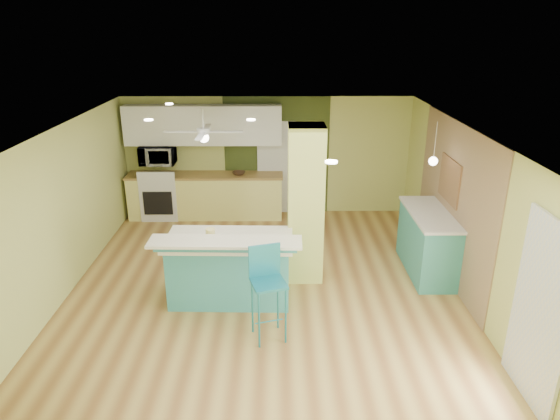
% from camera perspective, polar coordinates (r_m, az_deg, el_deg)
% --- Properties ---
extents(floor, '(6.00, 7.00, 0.01)m').
position_cam_1_polar(floor, '(7.85, -1.83, -9.31)').
color(floor, '#8E5E31').
rests_on(floor, ground).
extents(ceiling, '(6.00, 7.00, 0.01)m').
position_cam_1_polar(ceiling, '(6.94, -2.07, 8.93)').
color(ceiling, white).
rests_on(ceiling, wall_back).
extents(wall_back, '(6.00, 0.01, 2.50)m').
position_cam_1_polar(wall_back, '(10.64, -1.47, 6.19)').
color(wall_back, '#C0C66A').
rests_on(wall_back, floor).
extents(wall_front, '(6.00, 0.01, 2.50)m').
position_cam_1_polar(wall_front, '(4.24, -3.20, -18.40)').
color(wall_front, '#C0C66A').
rests_on(wall_front, floor).
extents(wall_left, '(0.01, 7.00, 2.50)m').
position_cam_1_polar(wall_left, '(7.97, -24.08, -0.74)').
color(wall_left, '#C0C66A').
rests_on(wall_left, floor).
extents(wall_right, '(0.01, 7.00, 2.50)m').
position_cam_1_polar(wall_right, '(7.82, 20.65, -0.65)').
color(wall_right, '#C0C66A').
rests_on(wall_right, floor).
extents(wood_panel, '(0.02, 3.40, 2.50)m').
position_cam_1_polar(wood_panel, '(8.34, 19.16, 0.85)').
color(wood_panel, '#83654B').
rests_on(wood_panel, floor).
extents(olive_accent, '(2.20, 0.02, 2.50)m').
position_cam_1_polar(olive_accent, '(10.62, -0.38, 6.17)').
color(olive_accent, '#39461C').
rests_on(olive_accent, floor).
extents(interior_door, '(0.82, 0.05, 2.00)m').
position_cam_1_polar(interior_door, '(10.66, -0.38, 4.83)').
color(interior_door, silver).
rests_on(interior_door, floor).
extents(french_door, '(0.04, 1.08, 2.10)m').
position_cam_1_polar(french_door, '(6.01, 27.60, -10.47)').
color(french_door, silver).
rests_on(french_door, floor).
extents(column, '(0.55, 0.55, 2.50)m').
position_cam_1_polar(column, '(7.78, 2.94, 0.61)').
color(column, '#BCC65B').
rests_on(column, floor).
extents(kitchen_run, '(3.25, 0.63, 0.94)m').
position_cam_1_polar(kitchen_run, '(10.68, -8.45, 1.65)').
color(kitchen_run, '#EFE87D').
rests_on(kitchen_run, floor).
extents(stove, '(0.76, 0.66, 1.08)m').
position_cam_1_polar(stove, '(10.85, -13.43, 1.54)').
color(stove, silver).
rests_on(stove, floor).
extents(upper_cabinets, '(3.20, 0.34, 0.80)m').
position_cam_1_polar(upper_cabinets, '(10.41, -8.79, 9.58)').
color(upper_cabinets, white).
rests_on(upper_cabinets, wall_back).
extents(microwave, '(0.70, 0.48, 0.39)m').
position_cam_1_polar(microwave, '(10.61, -13.82, 6.10)').
color(microwave, silver).
rests_on(microwave, wall_back).
extents(ceiling_fan, '(1.41, 1.41, 0.61)m').
position_cam_1_polar(ceiling_fan, '(9.08, -8.72, 8.77)').
color(ceiling_fan, white).
rests_on(ceiling_fan, ceiling).
extents(pendant_lamp, '(0.14, 0.14, 0.69)m').
position_cam_1_polar(pendant_lamp, '(8.19, 17.11, 5.39)').
color(pendant_lamp, white).
rests_on(pendant_lamp, ceiling).
extents(wall_decor, '(0.03, 0.90, 0.70)m').
position_cam_1_polar(wall_decor, '(8.42, 18.82, 3.23)').
color(wall_decor, brown).
rests_on(wall_decor, wood_panel).
extents(peninsula, '(2.11, 1.16, 1.12)m').
position_cam_1_polar(peninsula, '(7.47, -5.74, -6.48)').
color(peninsula, teal).
rests_on(peninsula, floor).
extents(bar_stool, '(0.52, 0.52, 1.27)m').
position_cam_1_polar(bar_stool, '(6.46, -1.52, -7.74)').
color(bar_stool, teal).
rests_on(bar_stool, floor).
extents(side_counter, '(0.69, 1.63, 1.05)m').
position_cam_1_polar(side_counter, '(8.57, 16.64, -3.54)').
color(side_counter, teal).
rests_on(side_counter, floor).
extents(fruit_bowl, '(0.30, 0.30, 0.07)m').
position_cam_1_polar(fruit_bowl, '(10.41, -4.72, 4.21)').
color(fruit_bowl, '#3B2618').
rests_on(fruit_bowl, kitchen_run).
extents(canister, '(0.14, 0.14, 0.18)m').
position_cam_1_polar(canister, '(7.22, -7.96, -2.79)').
color(canister, yellow).
rests_on(canister, peninsula).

